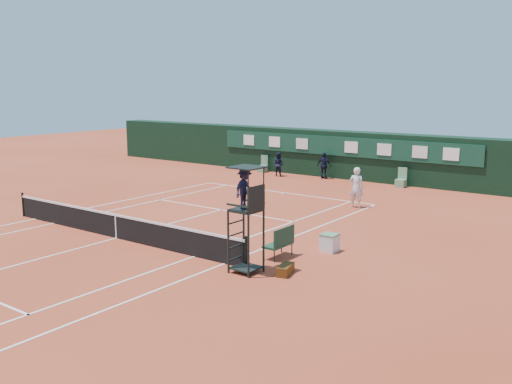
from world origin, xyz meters
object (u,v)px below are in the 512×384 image
cooler (330,243)px  umpire_chair (246,197)px  tennis_net (116,226)px  player (356,187)px  player_bench (281,241)px

cooler → umpire_chair: bearing=-105.5°
tennis_net → player: player is taller
player_bench → cooler: (0.98, 1.70, -0.27)m
player → umpire_chair: bearing=92.0°
player_bench → cooler: bearing=60.1°
tennis_net → player_bench: bearing=14.2°
cooler → player: 7.89m
umpire_chair → player_bench: size_ratio=2.85×
cooler → player_bench: bearing=-119.9°
player_bench → player: player is taller
tennis_net → umpire_chair: umpire_chair is taller
cooler → player: (-2.65, 7.40, 0.67)m
tennis_net → cooler: tennis_net is taller
umpire_chair → player: size_ratio=1.71×
umpire_chair → tennis_net: bearing=177.7°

